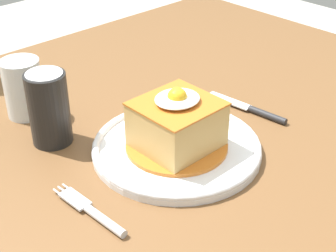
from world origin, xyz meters
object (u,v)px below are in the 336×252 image
at_px(drinking_glass, 24,92).
at_px(main_plate, 177,147).
at_px(soda_can, 49,108).
at_px(knife, 256,111).
at_px(fork, 95,214).

bearing_deg(drinking_glass, main_plate, -67.88).
height_order(soda_can, drinking_glass, soda_can).
xyz_separation_m(main_plate, soda_can, (-0.13, 0.17, 0.05)).
relative_size(knife, drinking_glass, 1.58).
distance_m(fork, soda_can, 0.22).
bearing_deg(knife, drinking_glass, 136.60).
bearing_deg(soda_can, knife, -29.23).
bearing_deg(knife, soda_can, 150.77).
height_order(main_plate, drinking_glass, drinking_glass).
relative_size(fork, drinking_glass, 1.35).
bearing_deg(fork, knife, 3.59).
bearing_deg(main_plate, knife, -3.41).
relative_size(main_plate, knife, 1.63).
relative_size(knife, soda_can, 1.34).
distance_m(knife, soda_can, 0.37).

